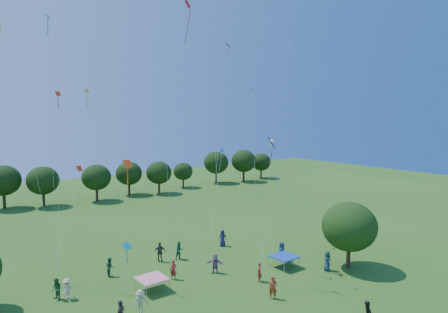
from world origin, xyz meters
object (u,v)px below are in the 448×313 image
(near_tree_east, at_px, (349,227))
(tent_red_stripe, at_px, (152,278))
(tent_blue, at_px, (284,256))
(red_high_kite, at_px, (189,51))
(pirate_kite, at_px, (272,144))

(near_tree_east, height_order, tent_red_stripe, near_tree_east)
(tent_blue, height_order, red_high_kite, red_high_kite)
(tent_red_stripe, bearing_deg, pirate_kite, -9.34)
(pirate_kite, bearing_deg, red_high_kite, 159.02)
(near_tree_east, height_order, pirate_kite, pirate_kite)
(red_high_kite, bearing_deg, near_tree_east, -31.38)
(tent_red_stripe, xyz_separation_m, red_high_kite, (4.28, 0.86, 18.50))
(near_tree_east, distance_m, pirate_kite, 10.46)
(tent_blue, distance_m, red_high_kite, 20.46)
(near_tree_east, relative_size, pirate_kite, 0.57)
(tent_red_stripe, relative_size, pirate_kite, 0.20)
(tent_blue, xyz_separation_m, pirate_kite, (-0.71, 1.11, 10.48))
(tent_red_stripe, distance_m, pirate_kite, 15.61)
(tent_blue, bearing_deg, near_tree_east, -39.17)
(near_tree_east, distance_m, tent_blue, 6.63)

